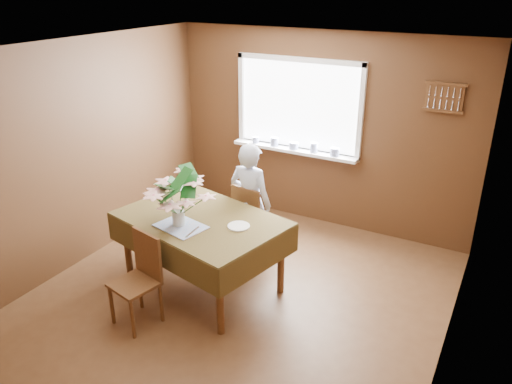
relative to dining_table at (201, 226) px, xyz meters
The scene contains 15 objects.
floor 0.86m from the dining_table, 23.17° to the right, with size 4.50×4.50×0.00m, color #51321C.
ceiling 1.86m from the dining_table, 23.17° to the right, with size 4.50×4.50×0.00m, color white.
wall_back 2.17m from the dining_table, 77.58° to the left, with size 4.00×4.00×0.00m, color brown.
wall_front 2.54m from the dining_table, 79.50° to the right, with size 4.00×4.00×0.00m, color brown.
wall_left 1.65m from the dining_table, behind, with size 4.50×4.50×0.00m, color brown.
wall_right 2.52m from the dining_table, ahead, with size 4.50×4.50×0.00m, color brown.
window_assembly 2.11m from the dining_table, 85.44° to the left, with size 1.72×0.20×1.22m.
spoon_rack 3.00m from the dining_table, 46.74° to the left, with size 0.44×0.05×0.33m.
dining_table is the anchor object (origin of this frame).
chair_far 0.82m from the dining_table, 78.41° to the left, with size 0.44×0.44×0.91m.
chair_near 0.81m from the dining_table, 103.32° to the right, with size 0.46×0.46×0.90m.
seated_woman 0.76m from the dining_table, 77.26° to the left, with size 0.52×0.34×1.42m, color white.
flower_bouquet 0.52m from the dining_table, 112.06° to the right, with size 0.63×0.63×0.54m.
side_plate 0.46m from the dining_table, ahead, with size 0.22×0.22×0.01m, color white.
table_knife 0.35m from the dining_table, 69.13° to the right, with size 0.02×0.24×0.00m, color silver.
Camera 1 is at (2.23, -3.55, 3.07)m, focal length 35.00 mm.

